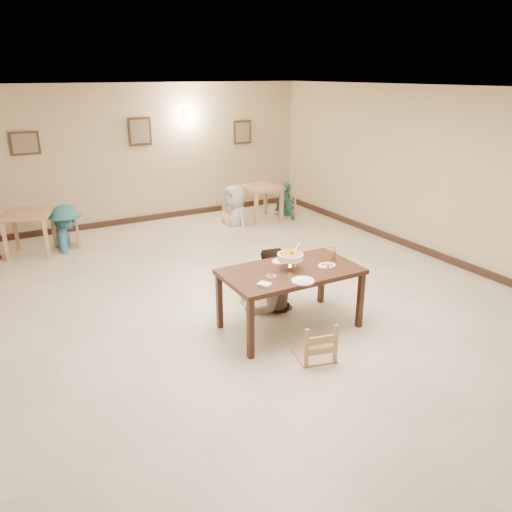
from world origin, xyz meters
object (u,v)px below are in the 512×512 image
bg_diner_b (63,205)px  bg_diner_c (234,185)px  bg_chair_rr (285,197)px  main_diner (270,249)px  bg_chair_lr (66,225)px  bg_table_left (28,220)px  bg_chair_rl (234,204)px  chair_near (316,322)px  bg_diner_d (286,182)px  curry_warmer (290,257)px  drink_glass (333,254)px  chair_far (264,271)px  bg_table_right (261,192)px  main_table (291,275)px

bg_diner_b → bg_diner_c: bg_diner_c is taller
bg_chair_rr → main_diner: bearing=-18.3°
main_diner → bg_chair_lr: bearing=-75.0°
bg_table_left → bg_chair_rl: bearing=-1.0°
chair_near → bg_diner_d: bg_diner_d is taller
curry_warmer → drink_glass: size_ratio=2.20×
bg_diner_b → bg_diner_d: (4.91, -0.11, -0.05)m
bg_diner_d → main_diner: bearing=151.8°
main_diner → bg_table_left: main_diner is taller
chair_far → bg_diner_c: size_ratio=0.61×
chair_far → bg_chair_rl: size_ratio=1.16×
bg_table_left → bg_chair_rr: size_ratio=1.16×
bg_table_right → bg_diner_d: bg_diner_d is taller
chair_near → bg_diner_b: (-1.83, 5.57, 0.39)m
chair_far → bg_chair_rr: size_ratio=1.21×
bg_diner_b → bg_chair_lr: bearing=98.1°
curry_warmer → bg_chair_lr: bearing=112.3°
bg_chair_rr → bg_diner_d: size_ratio=0.56×
bg_diner_c → bg_diner_b: bearing=-100.6°
curry_warmer → bg_diner_b: 5.19m
drink_glass → bg_table_left: size_ratio=0.16×
bg_diner_c → bg_table_right: bearing=81.2°
curry_warmer → bg_chair_rl: curry_warmer is taller
chair_near → curry_warmer: size_ratio=2.49×
main_diner → bg_table_left: size_ratio=1.73×
curry_warmer → bg_chair_rr: curry_warmer is taller
bg_table_left → bg_chair_lr: bg_chair_lr is taller
chair_far → bg_table_left: 4.81m
bg_chair_rl → bg_chair_rr: 1.36m
curry_warmer → bg_diner_c: 4.93m
drink_glass → bg_table_left: drink_glass is taller
chair_near → bg_chair_lr: (-1.83, 5.57, -0.01)m
main_table → bg_table_right: (2.25, 4.66, -0.09)m
main_table → bg_chair_lr: size_ratio=1.98×
bg_diner_b → drink_glass: bearing=-142.7°
bg_table_left → chair_near: bearing=-65.8°
drink_glass → bg_diner_b: 5.47m
bg_diner_d → bg_chair_lr: bearing=95.7°
bg_table_right → chair_near: bearing=-113.8°
bg_table_left → curry_warmer: bearing=-61.1°
bg_table_left → bg_chair_lr: 0.69m
curry_warmer → bg_diner_b: (-1.97, 4.80, -0.15)m
drink_glass → bg_diner_d: (2.24, 4.67, -0.10)m
bg_diner_d → bg_chair_rr: bearing=96.9°
bg_table_right → bg_chair_lr: (-4.23, 0.14, -0.20)m
bg_chair_rr → curry_warmer: bearing=-15.2°
bg_table_left → bg_table_right: bg_table_left is taller
drink_glass → bg_chair_lr: drink_glass is taller
main_diner → chair_far: bearing=-81.6°
drink_glass → bg_chair_rr: size_ratio=0.19×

